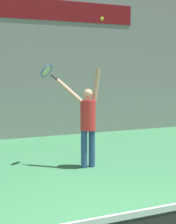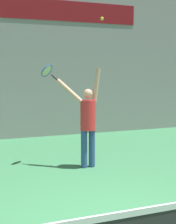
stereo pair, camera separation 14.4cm
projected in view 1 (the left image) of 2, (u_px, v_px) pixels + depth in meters
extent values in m
cube|color=gray|center=(27.00, 54.00, 9.16)|extent=(18.00, 0.10, 5.00)
cube|color=maroon|center=(26.00, 8.00, 8.94)|extent=(6.80, 0.02, 0.60)
cylinder|color=#2D4C7F|center=(84.00, 149.00, 6.39)|extent=(0.13, 0.13, 0.78)
cylinder|color=#2D4C7F|center=(92.00, 148.00, 6.45)|extent=(0.13, 0.13, 0.78)
cylinder|color=red|center=(88.00, 115.00, 6.33)|extent=(0.31, 0.31, 0.61)
sphere|color=#D8A884|center=(88.00, 94.00, 6.28)|extent=(0.19, 0.19, 0.19)
cylinder|color=#D8A884|center=(96.00, 85.00, 6.30)|extent=(0.19, 0.18, 0.68)
cylinder|color=#D8A884|center=(69.00, 91.00, 6.30)|extent=(0.50, 0.44, 0.50)
cylinder|color=black|center=(54.00, 78.00, 6.38)|extent=(0.14, 0.14, 0.13)
torus|color=#1E51A5|center=(46.00, 71.00, 6.45)|extent=(0.36, 0.35, 0.26)
cylinder|color=beige|center=(46.00, 71.00, 6.45)|extent=(0.30, 0.29, 0.22)
sphere|color=#CCDB2D|center=(102.00, 19.00, 6.11)|extent=(0.07, 0.07, 0.07)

